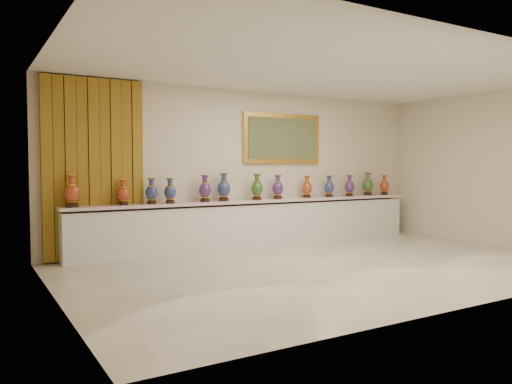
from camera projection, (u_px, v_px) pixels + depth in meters
ground at (333, 266)px, 7.68m from camera, size 8.00×8.00×0.00m
room at (130, 163)px, 8.47m from camera, size 8.00×8.00×8.00m
counter at (258, 224)px, 9.61m from camera, size 7.28×0.48×0.90m
vase_0 at (72, 193)px, 7.80m from camera, size 0.26×0.26×0.52m
vase_1 at (123, 193)px, 8.24m from camera, size 0.26×0.26×0.43m
vase_2 at (152, 192)px, 8.49m from camera, size 0.24×0.24×0.45m
vase_3 at (170, 192)px, 8.63m from camera, size 0.23×0.23×0.44m
vase_4 at (205, 190)px, 8.99m from camera, size 0.23×0.23×0.49m
vase_5 at (224, 188)px, 9.22m from camera, size 0.25×0.25×0.52m
vase_6 at (257, 188)px, 9.51m from camera, size 0.25×0.25×0.50m
vase_7 at (278, 188)px, 9.80m from camera, size 0.22×0.22×0.48m
vase_8 at (307, 188)px, 10.18m from camera, size 0.27×0.27×0.45m
vase_9 at (329, 187)px, 10.44m from camera, size 0.25×0.25×0.45m
vase_10 at (349, 187)px, 10.69m from camera, size 0.27×0.27×0.46m
vase_11 at (368, 185)px, 11.01m from camera, size 0.28×0.28×0.51m
vase_12 at (384, 186)px, 11.19m from camera, size 0.28×0.28×0.45m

